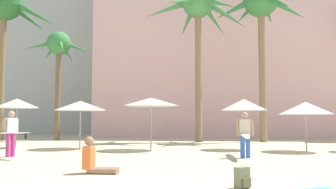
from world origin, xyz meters
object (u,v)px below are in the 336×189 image
Objects in this scene: cafe_umbrella_0 at (244,105)px; cafe_umbrella_4 at (306,108)px; person_mid_left at (245,133)px; person_mid_right at (9,132)px; cafe_umbrella_6 at (17,103)px; cafe_umbrella_5 at (81,106)px; person_far_left at (94,160)px; cafe_umbrella_1 at (151,102)px; palm_tree_far_right at (59,51)px; palm_tree_right at (261,8)px; backpack at (242,178)px; palm_tree_far_left at (198,12)px; palm_tree_center at (3,9)px.

cafe_umbrella_0 is 2.72m from cafe_umbrella_4.
person_mid_left is 8.71m from person_mid_right.
cafe_umbrella_6 is at bearing 178.93° from cafe_umbrella_0.
person_far_left is (2.92, -7.82, -1.73)m from cafe_umbrella_5.
cafe_umbrella_1 is 6.19m from person_mid_right.
palm_tree_far_right reaches higher than cafe_umbrella_5.
cafe_umbrella_4 is 13.75m from cafe_umbrella_6.
cafe_umbrella_0 is (-2.03, -6.09, -6.51)m from palm_tree_right.
cafe_umbrella_5 is 4.47m from person_mid_right.
backpack is (2.95, -9.06, -2.02)m from cafe_umbrella_1.
person_mid_left is at bearing -19.65° from cafe_umbrella_6.
cafe_umbrella_4 is 2.42× the size of person_far_left.
cafe_umbrella_1 is 1.03× the size of cafe_umbrella_5.
cafe_umbrella_1 reaches higher than cafe_umbrella_5.
palm_tree_right is at bearing 127.45° from backpack.
palm_tree_far_left is at bearing 80.84° from person_far_left.
cafe_umbrella_5 is 8.52m from person_far_left.
cafe_umbrella_0 is at bearing 60.69° from person_far_left.
cafe_umbrella_1 is (-4.31, -0.53, 0.12)m from cafe_umbrella_0.
person_mid_right is (-8.70, -0.54, 0.02)m from person_mid_left.
cafe_umbrella_6 reaches higher than person_mid_right.
cafe_umbrella_0 is (2.01, -5.94, -6.33)m from palm_tree_far_left.
palm_tree_far_right is 14.09m from cafe_umbrella_0.
palm_tree_center is 4.11× the size of person_mid_right.
palm_tree_center is 1.06× the size of palm_tree_right.
palm_tree_right reaches higher than palm_tree_far_left.
palm_tree_far_left reaches higher than cafe_umbrella_6.
cafe_umbrella_6 is (4.50, -6.48, -6.94)m from palm_tree_center.
palm_tree_far_left is 4.05m from palm_tree_right.
person_mid_right is (-4.86, -3.61, -1.29)m from cafe_umbrella_1.
cafe_umbrella_6 is at bearing -155.91° from palm_tree_right.
cafe_umbrella_1 reaches higher than person_far_left.
cafe_umbrella_0 is at bearing 0.23° from cafe_umbrella_5.
person_mid_left is at bearing 46.52° from person_far_left.
cafe_umbrella_0 is 1.03× the size of cafe_umbrella_4.
cafe_umbrella_5 is 0.93× the size of person_mid_right.
person_far_left is (10.73, -14.54, -8.80)m from palm_tree_center.
cafe_umbrella_1 is at bearing -8.03° from cafe_umbrella_5.
person_mid_left reaches higher than person_far_left.
palm_tree_far_right reaches higher than person_far_left.
cafe_umbrella_1 is 1.04× the size of cafe_umbrella_6.
cafe_umbrella_4 is at bearing 45.79° from person_far_left.
cafe_umbrella_4 reaches higher than person_mid_left.
person_far_left is at bearing -52.30° from cafe_umbrella_6.
palm_tree_far_right is 3.02× the size of cafe_umbrella_5.
backpack is at bearing 0.57° from person_mid_left.
person_mid_right is (-7.82, 5.46, 0.72)m from backpack.
cafe_umbrella_5 is 1.02× the size of cafe_umbrella_6.
person_mid_left is at bearing -25.90° from cafe_umbrella_5.
person_mid_left is at bearing -146.92° from person_mid_right.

